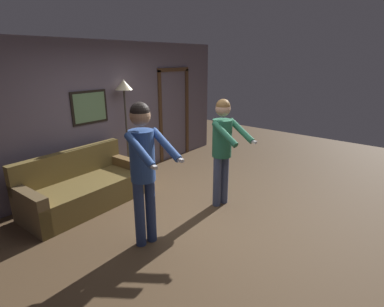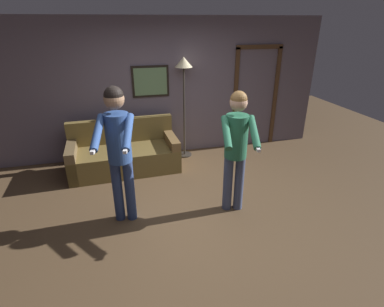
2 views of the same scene
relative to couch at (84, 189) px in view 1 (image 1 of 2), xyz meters
name	(u,v)px [view 1 (image 1 of 2)]	position (x,y,z in m)	size (l,w,h in m)	color
ground_plane	(196,216)	(0.87, -1.62, -0.28)	(12.00, 12.00, 0.00)	brown
back_wall_assembly	(103,114)	(0.89, 0.62, 1.02)	(6.40, 0.10, 2.60)	slate
couch	(84,189)	(0.00, 0.00, 0.00)	(1.94, 0.93, 0.87)	brown
torchiere_lamp	(125,98)	(1.20, 0.34, 1.31)	(0.32, 0.32, 1.92)	#332D28
person_standing_left	(143,161)	(-0.06, -1.57, 0.85)	(0.52, 0.75, 1.83)	navy
person_standing_right	(223,143)	(1.45, -1.68, 0.76)	(0.52, 0.71, 1.72)	#434E71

